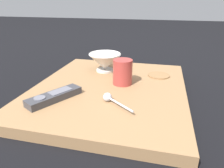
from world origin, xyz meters
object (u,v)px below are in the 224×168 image
object	(u,v)px
tv_remote_near	(54,96)
drink_coaster	(159,75)
teaspoon	(109,98)
cereal_bowl	(105,61)
coffee_mug	(123,72)

from	to	relation	value
tv_remote_near	drink_coaster	xyz separation A→B (m)	(-0.31, -0.30, -0.01)
teaspoon	drink_coaster	xyz separation A→B (m)	(-0.14, -0.27, -0.01)
teaspoon	drink_coaster	size ratio (longest dim) A/B	1.20
teaspoon	drink_coaster	bearing A→B (deg)	-116.74
cereal_bowl	teaspoon	size ratio (longest dim) A/B	1.30
coffee_mug	tv_remote_near	size ratio (longest dim) A/B	0.57
teaspoon	tv_remote_near	distance (m)	0.17
coffee_mug	tv_remote_near	bearing A→B (deg)	45.44
coffee_mug	drink_coaster	bearing A→B (deg)	-137.88
cereal_bowl	teaspoon	xyz separation A→B (m)	(-0.09, 0.28, -0.03)
drink_coaster	coffee_mug	bearing A→B (deg)	42.12
tv_remote_near	coffee_mug	bearing A→B (deg)	-134.56
coffee_mug	drink_coaster	distance (m)	0.18
drink_coaster	cereal_bowl	bearing A→B (deg)	-2.05
tv_remote_near	drink_coaster	world-z (taller)	tv_remote_near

